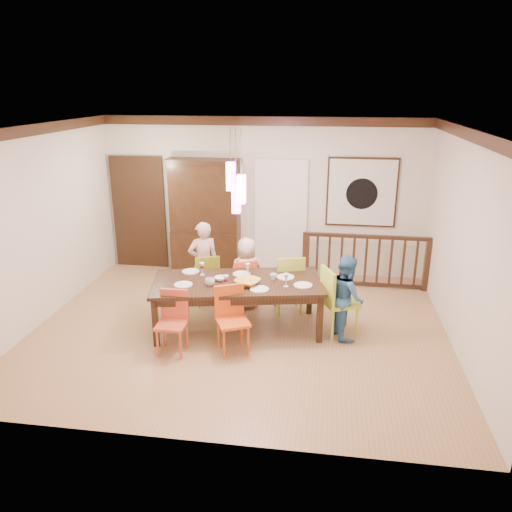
# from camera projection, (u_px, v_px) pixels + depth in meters

# --- Properties ---
(floor) EXTENTS (6.00, 6.00, 0.00)m
(floor) POSITION_uv_depth(u_px,v_px,m) (240.00, 329.00, 7.39)
(floor) COLOR #A17E4E
(floor) RESTS_ON ground
(ceiling) EXTENTS (6.00, 6.00, 0.00)m
(ceiling) POSITION_uv_depth(u_px,v_px,m) (237.00, 127.00, 6.45)
(ceiling) COLOR white
(ceiling) RESTS_ON wall_back
(wall_back) EXTENTS (6.00, 0.00, 6.00)m
(wall_back) POSITION_uv_depth(u_px,v_px,m) (263.00, 197.00, 9.26)
(wall_back) COLOR beige
(wall_back) RESTS_ON floor
(wall_left) EXTENTS (0.00, 5.00, 5.00)m
(wall_left) POSITION_uv_depth(u_px,v_px,m) (38.00, 226.00, 7.33)
(wall_left) COLOR beige
(wall_left) RESTS_ON floor
(wall_right) EXTENTS (0.00, 5.00, 5.00)m
(wall_right) POSITION_uv_depth(u_px,v_px,m) (465.00, 244.00, 6.51)
(wall_right) COLOR beige
(wall_right) RESTS_ON floor
(crown_molding) EXTENTS (6.00, 5.00, 0.16)m
(crown_molding) POSITION_uv_depth(u_px,v_px,m) (237.00, 134.00, 6.48)
(crown_molding) COLOR black
(crown_molding) RESTS_ON wall_back
(panel_door) EXTENTS (1.04, 0.07, 2.24)m
(panel_door) POSITION_uv_depth(u_px,v_px,m) (140.00, 214.00, 9.67)
(panel_door) COLOR black
(panel_door) RESTS_ON wall_back
(white_doorway) EXTENTS (0.97, 0.05, 2.22)m
(white_doorway) POSITION_uv_depth(u_px,v_px,m) (281.00, 219.00, 9.31)
(white_doorway) COLOR silver
(white_doorway) RESTS_ON wall_back
(painting) EXTENTS (1.25, 0.06, 1.25)m
(painting) POSITION_uv_depth(u_px,v_px,m) (362.00, 192.00, 8.93)
(painting) COLOR black
(painting) RESTS_ON wall_back
(pendant_cluster) EXTENTS (0.27, 0.21, 1.14)m
(pendant_cluster) POSITION_uv_depth(u_px,v_px,m) (236.00, 188.00, 6.72)
(pendant_cluster) COLOR #FF4CB1
(pendant_cluster) RESTS_ON ceiling
(dining_table) EXTENTS (2.58, 1.55, 0.75)m
(dining_table) POSITION_uv_depth(u_px,v_px,m) (237.00, 286.00, 7.18)
(dining_table) COLOR black
(dining_table) RESTS_ON floor
(chair_far_left) EXTENTS (0.51, 0.51, 0.86)m
(chair_far_left) POSITION_uv_depth(u_px,v_px,m) (206.00, 275.00, 8.11)
(chair_far_left) COLOR #8FA11E
(chair_far_left) RESTS_ON floor
(chair_far_mid) EXTENTS (0.49, 0.49, 0.82)m
(chair_far_mid) POSITION_uv_depth(u_px,v_px,m) (243.00, 279.00, 8.01)
(chair_far_mid) COLOR #F55029
(chair_far_mid) RESTS_ON floor
(chair_far_right) EXTENTS (0.53, 0.53, 0.95)m
(chair_far_right) POSITION_uv_depth(u_px,v_px,m) (288.00, 279.00, 7.81)
(chair_far_right) COLOR #9AAA33
(chair_far_right) RESTS_ON floor
(chair_near_left) EXTENTS (0.38, 0.38, 0.85)m
(chair_near_left) POSITION_uv_depth(u_px,v_px,m) (171.00, 320.00, 6.58)
(chair_near_left) COLOR #C94C2C
(chair_near_left) RESTS_ON floor
(chair_near_mid) EXTENTS (0.54, 0.54, 0.90)m
(chair_near_mid) POSITION_uv_depth(u_px,v_px,m) (233.00, 317.00, 6.59)
(chair_near_mid) COLOR #D45217
(chair_near_mid) RESTS_ON floor
(chair_end_right) EXTENTS (0.60, 0.60, 1.01)m
(chair_end_right) POSITION_uv_depth(u_px,v_px,m) (340.00, 297.00, 7.07)
(chair_end_right) COLOR #ACCD34
(chair_end_right) RESTS_ON floor
(china_hutch) EXTENTS (1.37, 0.46, 2.16)m
(china_hutch) POSITION_uv_depth(u_px,v_px,m) (205.00, 217.00, 9.33)
(china_hutch) COLOR black
(china_hutch) RESTS_ON floor
(balustrade) EXTENTS (2.23, 0.12, 0.96)m
(balustrade) POSITION_uv_depth(u_px,v_px,m) (366.00, 260.00, 8.79)
(balustrade) COLOR black
(balustrade) RESTS_ON floor
(person_far_left) EXTENTS (0.59, 0.52, 1.36)m
(person_far_left) POSITION_uv_depth(u_px,v_px,m) (204.00, 262.00, 8.12)
(person_far_left) COLOR beige
(person_far_left) RESTS_ON floor
(person_far_mid) EXTENTS (0.67, 0.56, 1.16)m
(person_far_mid) POSITION_uv_depth(u_px,v_px,m) (247.00, 273.00, 7.95)
(person_far_mid) COLOR #C0AB91
(person_far_mid) RESTS_ON floor
(person_end_right) EXTENTS (0.60, 0.69, 1.20)m
(person_end_right) POSITION_uv_depth(u_px,v_px,m) (346.00, 297.00, 7.00)
(person_end_right) COLOR teal
(person_end_right) RESTS_ON floor
(serving_bowl) EXTENTS (0.44, 0.44, 0.08)m
(serving_bowl) POSITION_uv_depth(u_px,v_px,m) (248.00, 282.00, 7.02)
(serving_bowl) COLOR gold
(serving_bowl) RESTS_ON dining_table
(small_bowl) EXTENTS (0.23, 0.23, 0.05)m
(small_bowl) POSITION_uv_depth(u_px,v_px,m) (220.00, 279.00, 7.18)
(small_bowl) COLOR white
(small_bowl) RESTS_ON dining_table
(cup_left) EXTENTS (0.15, 0.15, 0.11)m
(cup_left) POSITION_uv_depth(u_px,v_px,m) (210.00, 282.00, 6.99)
(cup_left) COLOR silver
(cup_left) RESTS_ON dining_table
(cup_right) EXTENTS (0.12, 0.12, 0.09)m
(cup_right) POSITION_uv_depth(u_px,v_px,m) (273.00, 277.00, 7.20)
(cup_right) COLOR silver
(cup_right) RESTS_ON dining_table
(plate_far_left) EXTENTS (0.26, 0.26, 0.01)m
(plate_far_left) POSITION_uv_depth(u_px,v_px,m) (191.00, 271.00, 7.51)
(plate_far_left) COLOR white
(plate_far_left) RESTS_ON dining_table
(plate_far_mid) EXTENTS (0.26, 0.26, 0.01)m
(plate_far_mid) POSITION_uv_depth(u_px,v_px,m) (242.00, 274.00, 7.41)
(plate_far_mid) COLOR white
(plate_far_mid) RESTS_ON dining_table
(plate_far_right) EXTENTS (0.26, 0.26, 0.01)m
(plate_far_right) POSITION_uv_depth(u_px,v_px,m) (285.00, 277.00, 7.29)
(plate_far_right) COLOR white
(plate_far_right) RESTS_ON dining_table
(plate_near_left) EXTENTS (0.26, 0.26, 0.01)m
(plate_near_left) POSITION_uv_depth(u_px,v_px,m) (183.00, 285.00, 7.01)
(plate_near_left) COLOR white
(plate_near_left) RESTS_ON dining_table
(plate_near_mid) EXTENTS (0.26, 0.26, 0.01)m
(plate_near_mid) POSITION_uv_depth(u_px,v_px,m) (259.00, 289.00, 6.86)
(plate_near_mid) COLOR white
(plate_near_mid) RESTS_ON dining_table
(plate_end_right) EXTENTS (0.26, 0.26, 0.01)m
(plate_end_right) POSITION_uv_depth(u_px,v_px,m) (303.00, 285.00, 7.00)
(plate_end_right) COLOR white
(plate_end_right) RESTS_ON dining_table
(wine_glass_a) EXTENTS (0.08, 0.08, 0.19)m
(wine_glass_a) POSITION_uv_depth(u_px,v_px,m) (202.00, 269.00, 7.37)
(wine_glass_a) COLOR #590C19
(wine_glass_a) RESTS_ON dining_table
(wine_glass_b) EXTENTS (0.08, 0.08, 0.19)m
(wine_glass_b) POSITION_uv_depth(u_px,v_px,m) (248.00, 270.00, 7.33)
(wine_glass_b) COLOR silver
(wine_glass_b) RESTS_ON dining_table
(wine_glass_c) EXTENTS (0.08, 0.08, 0.19)m
(wine_glass_c) POSITION_uv_depth(u_px,v_px,m) (226.00, 282.00, 6.87)
(wine_glass_c) COLOR #590C19
(wine_glass_c) RESTS_ON dining_table
(wine_glass_d) EXTENTS (0.08, 0.08, 0.19)m
(wine_glass_d) POSITION_uv_depth(u_px,v_px,m) (286.00, 280.00, 6.94)
(wine_glass_d) COLOR silver
(wine_glass_d) RESTS_ON dining_table
(napkin) EXTENTS (0.18, 0.14, 0.01)m
(napkin) POSITION_uv_depth(u_px,v_px,m) (231.00, 291.00, 6.80)
(napkin) COLOR #D83359
(napkin) RESTS_ON dining_table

